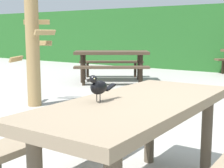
# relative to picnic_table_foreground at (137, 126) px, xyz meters

# --- Properties ---
(picnic_table_foreground) EXTENTS (1.70, 1.81, 0.74)m
(picnic_table_foreground) POSITION_rel_picnic_table_foreground_xyz_m (0.00, 0.00, 0.00)
(picnic_table_foreground) COLOR #84725B
(picnic_table_foreground) RESTS_ON ground
(bird_grackle) EXTENTS (0.07, 0.29, 0.18)m
(bird_grackle) POSITION_rel_picnic_table_foreground_xyz_m (-0.18, -0.21, 0.29)
(bird_grackle) COLOR black
(bird_grackle) RESTS_ON picnic_table_foreground
(picnic_table_mid_left) EXTENTS (2.36, 2.36, 0.74)m
(picnic_table_mid_left) POSITION_rel_picnic_table_foreground_xyz_m (-3.51, 4.76, 0.00)
(picnic_table_mid_left) COLOR #473828
(picnic_table_mid_left) RESTS_ON ground
(stalk_post_left_side) EXTENTS (0.70, 0.72, 1.70)m
(stalk_post_left_side) POSITION_rel_picnic_table_foreground_xyz_m (-2.97, 1.75, 0.30)
(stalk_post_left_side) COLOR #997A4C
(stalk_post_left_side) RESTS_ON ground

